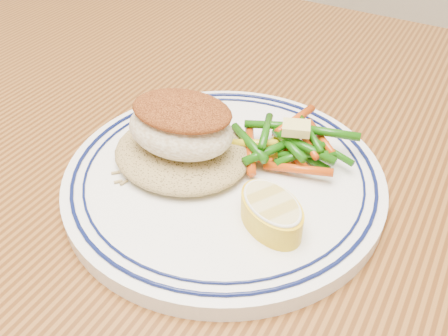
% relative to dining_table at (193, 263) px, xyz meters
% --- Properties ---
extents(dining_table, '(1.50, 0.90, 0.75)m').
position_rel_dining_table_xyz_m(dining_table, '(0.00, 0.00, 0.00)').
color(dining_table, '#522C10').
rests_on(dining_table, ground).
extents(plate, '(0.27, 0.27, 0.02)m').
position_rel_dining_table_xyz_m(plate, '(0.02, 0.02, 0.11)').
color(plate, white).
rests_on(plate, dining_table).
extents(rice_pilaf, '(0.12, 0.11, 0.02)m').
position_rel_dining_table_xyz_m(rice_pilaf, '(-0.01, 0.01, 0.12)').
color(rice_pilaf, '#98804C').
rests_on(rice_pilaf, plate).
extents(fish_fillet, '(0.09, 0.07, 0.05)m').
position_rel_dining_table_xyz_m(fish_fillet, '(-0.01, 0.01, 0.15)').
color(fish_fillet, beige).
rests_on(fish_fillet, rice_pilaf).
extents(vegetable_pile, '(0.11, 0.10, 0.03)m').
position_rel_dining_table_xyz_m(vegetable_pile, '(0.06, 0.06, 0.13)').
color(vegetable_pile, '#B53B09').
rests_on(vegetable_pile, plate).
extents(butter_pat, '(0.03, 0.02, 0.01)m').
position_rel_dining_table_xyz_m(butter_pat, '(0.07, 0.07, 0.14)').
color(butter_pat, '#E0D36D').
rests_on(butter_pat, vegetable_pile).
extents(lemon_wedge, '(0.07, 0.07, 0.02)m').
position_rel_dining_table_xyz_m(lemon_wedge, '(0.08, -0.02, 0.12)').
color(lemon_wedge, yellow).
rests_on(lemon_wedge, plate).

